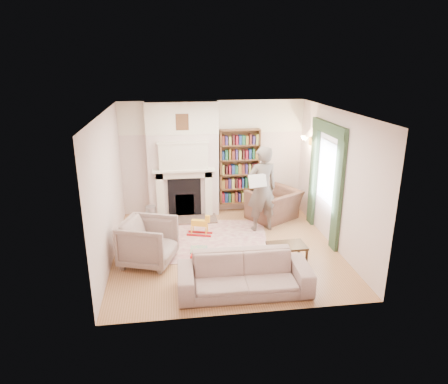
{
  "coord_description": "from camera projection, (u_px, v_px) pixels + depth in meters",
  "views": [
    {
      "loc": [
        -1.05,
        -7.4,
        3.71
      ],
      "look_at": [
        0.0,
        0.25,
        1.15
      ],
      "focal_mm": 32.0,
      "sensor_mm": 36.0,
      "label": 1
    }
  ],
  "objects": [
    {
      "name": "sofa",
      "position": [
        244.0,
        274.0,
        6.63
      ],
      "size": [
        2.22,
        0.91,
        0.64
      ],
      "primitive_type": "imported",
      "rotation": [
        0.0,
        0.0,
        -0.02
      ],
      "color": "#B1A192",
      "rests_on": "floor"
    },
    {
      "name": "wall_front",
      "position": [
        248.0,
        230.0,
        5.7
      ],
      "size": [
        4.5,
        0.0,
        4.5
      ],
      "primitive_type": "plane",
      "rotation": [
        -1.57,
        0.0,
        0.0
      ],
      "color": "beige",
      "rests_on": "floor"
    },
    {
      "name": "rocking_horse",
      "position": [
        199.0,
        225.0,
        8.81
      ],
      "size": [
        0.59,
        0.37,
        0.48
      ],
      "primitive_type": null,
      "rotation": [
        0.0,
        0.0,
        -0.3
      ],
      "color": "yellow",
      "rests_on": "rug"
    },
    {
      "name": "board_game",
      "position": [
        199.0,
        250.0,
        8.14
      ],
      "size": [
        0.38,
        0.38,
        0.03
      ],
      "primitive_type": "cube",
      "rotation": [
        0.0,
        0.0,
        -0.12
      ],
      "color": "gold",
      "rests_on": "rug"
    },
    {
      "name": "armchair_reading",
      "position": [
        274.0,
        205.0,
        9.69
      ],
      "size": [
        1.47,
        1.42,
        0.73
      ],
      "primitive_type": "imported",
      "rotation": [
        0.0,
        0.0,
        3.69
      ],
      "color": "#492B27",
      "rests_on": "floor"
    },
    {
      "name": "man_reading",
      "position": [
        262.0,
        189.0,
        8.87
      ],
      "size": [
        0.8,
        0.61,
        1.95
      ],
      "primitive_type": "imported",
      "rotation": [
        0.0,
        0.0,
        3.36
      ],
      "color": "#5B5048",
      "rests_on": "floor"
    },
    {
      "name": "paraffin_heater",
      "position": [
        151.0,
        218.0,
        9.13
      ],
      "size": [
        0.32,
        0.32,
        0.55
      ],
      "primitive_type": "cylinder",
      "rotation": [
        0.0,
        0.0,
        0.43
      ],
      "color": "#9C9EA3",
      "rests_on": "floor"
    },
    {
      "name": "curtain_left",
      "position": [
        338.0,
        193.0,
        7.88
      ],
      "size": [
        0.07,
        0.32,
        2.4
      ],
      "primitive_type": "cube",
      "color": "#2A4029",
      "rests_on": "floor"
    },
    {
      "name": "wall_sconce",
      "position": [
        303.0,
        141.0,
        9.33
      ],
      "size": [
        0.2,
        0.24,
        0.24
      ],
      "primitive_type": null,
      "color": "gold",
      "rests_on": "wall_right"
    },
    {
      "name": "rug",
      "position": [
        200.0,
        240.0,
        8.64
      ],
      "size": [
        3.18,
        2.62,
        0.01
      ],
      "primitive_type": "cube",
      "rotation": [
        0.0,
        0.0,
        -0.15
      ],
      "color": "beige",
      "rests_on": "floor"
    },
    {
      "name": "floor",
      "position": [
        226.0,
        248.0,
        8.26
      ],
      "size": [
        4.5,
        4.5,
        0.0
      ],
      "primitive_type": "plane",
      "color": "#93633B",
      "rests_on": "ground"
    },
    {
      "name": "pelmet",
      "position": [
        329.0,
        128.0,
        8.17
      ],
      "size": [
        0.09,
        1.7,
        0.24
      ],
      "primitive_type": "cube",
      "color": "#2A4029",
      "rests_on": "wall_right"
    },
    {
      "name": "comic_annuals",
      "position": [
        241.0,
        255.0,
        7.93
      ],
      "size": [
        0.41,
        0.5,
        0.02
      ],
      "color": "red",
      "rests_on": "rug"
    },
    {
      "name": "wall_left",
      "position": [
        108.0,
        189.0,
        7.53
      ],
      "size": [
        0.0,
        4.5,
        4.5
      ],
      "primitive_type": "plane",
      "rotation": [
        1.57,
        0.0,
        1.57
      ],
      "color": "beige",
      "rests_on": "floor"
    },
    {
      "name": "window",
      "position": [
        327.0,
        172.0,
        8.47
      ],
      "size": [
        0.02,
        0.9,
        1.3
      ],
      "primitive_type": "cube",
      "color": "silver",
      "rests_on": "wall_right"
    },
    {
      "name": "armchair_left",
      "position": [
        148.0,
        242.0,
        7.54
      ],
      "size": [
        1.21,
        1.19,
        0.87
      ],
      "primitive_type": "imported",
      "rotation": [
        0.0,
        0.0,
        1.24
      ],
      "color": "#B1A792",
      "rests_on": "floor"
    },
    {
      "name": "curtain_right",
      "position": [
        313.0,
        174.0,
        9.2
      ],
      "size": [
        0.07,
        0.32,
        2.4
      ],
      "primitive_type": "cube",
      "color": "#2A4029",
      "rests_on": "floor"
    },
    {
      "name": "newspaper",
      "position": [
        258.0,
        181.0,
        8.59
      ],
      "size": [
        0.43,
        0.21,
        0.28
      ],
      "primitive_type": "cube",
      "rotation": [
        -0.35,
        0.0,
        0.22
      ],
      "color": "beige",
      "rests_on": "man_reading"
    },
    {
      "name": "bookcase",
      "position": [
        240.0,
        167.0,
        9.97
      ],
      "size": [
        1.0,
        0.24,
        1.85
      ],
      "primitive_type": "cube",
      "color": "brown",
      "rests_on": "floor"
    },
    {
      "name": "wall_right",
      "position": [
        335.0,
        179.0,
        8.11
      ],
      "size": [
        0.0,
        4.5,
        4.5
      ],
      "primitive_type": "plane",
      "rotation": [
        1.57,
        0.0,
        -1.57
      ],
      "color": "beige",
      "rests_on": "floor"
    },
    {
      "name": "wall_back",
      "position": [
        213.0,
        158.0,
        9.93
      ],
      "size": [
        4.5,
        0.0,
        4.5
      ],
      "primitive_type": "plane",
      "rotation": [
        1.57,
        0.0,
        0.0
      ],
      "color": "beige",
      "rests_on": "floor"
    },
    {
      "name": "ceiling",
      "position": [
        226.0,
        112.0,
        7.38
      ],
      "size": [
        4.5,
        4.5,
        0.0
      ],
      "primitive_type": "plane",
      "rotation": [
        3.14,
        0.0,
        0.0
      ],
      "color": "white",
      "rests_on": "wall_back"
    },
    {
      "name": "game_box_lid",
      "position": [
        198.0,
        256.0,
        7.87
      ],
      "size": [
        0.33,
        0.26,
        0.05
      ],
      "primitive_type": "cube",
      "rotation": [
        0.0,
        0.0,
        -0.26
      ],
      "color": "red",
      "rests_on": "rug"
    },
    {
      "name": "fireplace",
      "position": [
        183.0,
        161.0,
        9.65
      ],
      "size": [
        1.7,
        0.58,
        2.8
      ],
      "color": "beige",
      "rests_on": "floor"
    },
    {
      "name": "coffee_table",
      "position": [
        286.0,
        256.0,
        7.47
      ],
      "size": [
        0.72,
        0.48,
        0.45
      ],
      "primitive_type": null,
      "rotation": [
        0.0,
        0.0,
        0.04
      ],
      "color": "#342512",
      "rests_on": "floor"
    }
  ]
}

